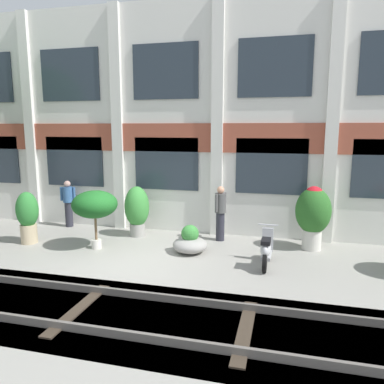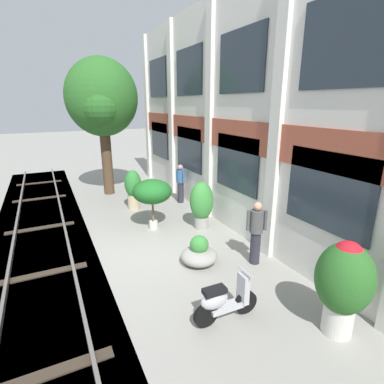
{
  "view_description": "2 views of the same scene",
  "coord_description": "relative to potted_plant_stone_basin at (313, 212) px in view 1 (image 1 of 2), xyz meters",
  "views": [
    {
      "loc": [
        3.81,
        -8.69,
        3.43
      ],
      "look_at": [
        1.22,
        1.49,
        1.61
      ],
      "focal_mm": 35.0,
      "sensor_mm": 36.0,
      "label": 1
    },
    {
      "loc": [
        7.48,
        -2.33,
        4.05
      ],
      "look_at": [
        -0.7,
        1.72,
        1.31
      ],
      "focal_mm": 28.0,
      "sensor_mm": 36.0,
      "label": 2
    }
  ],
  "objects": [
    {
      "name": "ground_plane",
      "position": [
        -4.59,
        -2.06,
        -1.08
      ],
      "size": [
        80.0,
        80.0,
        0.0
      ],
      "primitive_type": "plane",
      "color": "gray"
    },
    {
      "name": "apartment_facade",
      "position": [
        -4.59,
        1.09,
        2.56
      ],
      "size": [
        17.12,
        0.64,
        7.29
      ],
      "color": "silver",
      "rests_on": "ground"
    },
    {
      "name": "rail_tracks",
      "position": [
        -4.59,
        -4.84,
        -1.21
      ],
      "size": [
        24.76,
        2.8,
        0.43
      ],
      "color": "#5B5449",
      "rests_on": "ground"
    },
    {
      "name": "potted_plant_stone_basin",
      "position": [
        0.0,
        0.0,
        0.0
      ],
      "size": [
        0.98,
        0.98,
        1.82
      ],
      "color": "beige",
      "rests_on": "ground"
    },
    {
      "name": "potted_plant_glazed_jar",
      "position": [
        -8.17,
        -1.48,
        -0.19
      ],
      "size": [
        0.64,
        0.64,
        1.56
      ],
      "color": "tan",
      "rests_on": "ground"
    },
    {
      "name": "potted_plant_wide_bowl",
      "position": [
        -3.28,
        -1.13,
        -0.79
      ],
      "size": [
        0.96,
        0.96,
        0.78
      ],
      "color": "gray",
      "rests_on": "ground"
    },
    {
      "name": "potted_plant_ribbed_drum",
      "position": [
        -5.32,
        0.03,
        -0.16
      ],
      "size": [
        0.78,
        0.78,
        1.6
      ],
      "color": "gray",
      "rests_on": "ground"
    },
    {
      "name": "potted_plant_terracotta_small",
      "position": [
        -5.97,
        -1.44,
        0.19
      ],
      "size": [
        1.28,
        1.28,
        1.68
      ],
      "color": "beige",
      "rests_on": "ground"
    },
    {
      "name": "scooter_near_curb",
      "position": [
        -1.18,
        -1.71,
        -0.64
      ],
      "size": [
        0.5,
        1.38,
        0.98
      ],
      "rotation": [
        0.0,
        0.0,
        1.55
      ],
      "color": "black",
      "rests_on": "ground"
    },
    {
      "name": "resident_by_doorway",
      "position": [
        -8.07,
        0.5,
        -0.21
      ],
      "size": [
        0.52,
        0.34,
        1.62
      ],
      "rotation": [
        0.0,
        0.0,
        -1.34
      ],
      "color": "#282833",
      "rests_on": "ground"
    },
    {
      "name": "resident_watching_tracks",
      "position": [
        -2.67,
        0.19,
        -0.17
      ],
      "size": [
        0.34,
        0.49,
        1.68
      ],
      "rotation": [
        0.0,
        0.0,
        -0.43
      ],
      "color": "#282833",
      "rests_on": "ground"
    }
  ]
}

